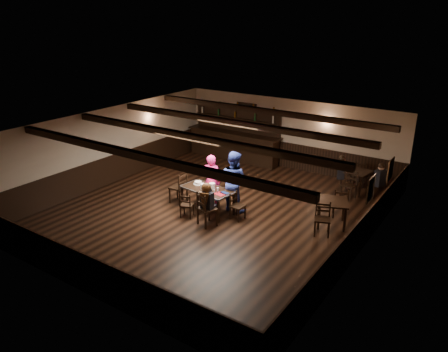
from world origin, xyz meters
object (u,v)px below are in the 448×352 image
Objects in this scene: chair_near_right at (205,207)px; woman_pink at (211,180)px; man_blue at (233,181)px; cake at (198,183)px; bar_counter at (235,142)px; chair_near_left at (186,204)px; dining_table at (207,191)px.

woman_pink is (-0.67, 1.27, 0.25)m from chair_near_right.
chair_near_right is at bearing 88.47° from man_blue.
bar_counter is at bearing 109.66° from cake.
chair_near_left is at bearing 170.94° from chair_near_right.
chair_near_right is 0.24× the size of bar_counter.
chair_near_right is (0.77, -0.12, 0.14)m from chair_near_left.
woman_pink reaches higher than chair_near_right.
bar_counter is (-2.64, 5.66, 0.13)m from chair_near_right.
woman_pink is (0.09, 1.15, 0.39)m from chair_near_left.
man_blue reaches higher than chair_near_right.
bar_counter reaches higher than man_blue.
cake is at bearing 23.39° from man_blue.
bar_counter is at bearing 115.02° from chair_near_right.
woman_pink is 0.76m from man_blue.
woman_pink reaches higher than chair_near_left.
bar_counter reaches higher than chair_near_left.
chair_near_left is 0.94m from cake.
dining_table is at bearing 121.23° from chair_near_right.
dining_table is 1.03× the size of woman_pink.
dining_table is at bearing 69.09° from chair_near_left.
man_blue is (0.57, 0.57, 0.27)m from dining_table.
bar_counter is at bearing 113.89° from dining_table.
dining_table is 0.50m from cake.
chair_near_right is at bearing 93.59° from woman_pink.
chair_near_left is 5.85m from bar_counter.
man_blue is 1.13m from cake.
man_blue is (0.74, 0.12, 0.10)m from woman_pink.
dining_table is 2.23× the size of chair_near_left.
dining_table is at bearing -66.11° from bar_counter.
chair_near_right reaches higher than chair_near_left.
man_blue is 5.06m from bar_counter.
bar_counter is (-1.68, 4.69, -0.07)m from cake.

